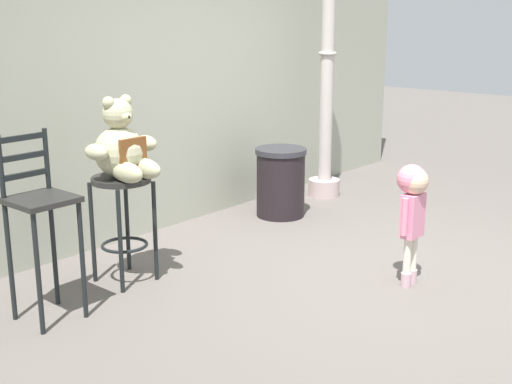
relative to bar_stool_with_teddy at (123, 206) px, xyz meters
The scene contains 8 objects.
ground_plane 1.99m from the bar_stool_with_teddy, 47.96° to the right, with size 24.00×24.00×0.00m, color #615A55.
building_wall 2.00m from the bar_stool_with_teddy, 35.04° to the left, with size 7.28×0.30×3.66m, color #9EA18E.
bar_stool_with_teddy is the anchor object (origin of this frame).
teddy_bear 0.43m from the bar_stool_with_teddy, 90.00° to the right, with size 0.56×0.51×0.58m.
child_walking 2.08m from the bar_stool_with_teddy, 51.52° to the right, with size 0.29×0.23×0.90m.
trash_bin 2.08m from the bar_stool_with_teddy, ahead, with size 0.50×0.50×0.67m.
lamppost 3.01m from the bar_stool_with_teddy, ahead, with size 0.33×0.33×2.62m.
bar_chair_empty 0.76m from the bar_stool_with_teddy, behind, with size 0.38×0.38×1.22m.
Camera 1 is at (-4.27, -2.43, 1.94)m, focal length 48.09 mm.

